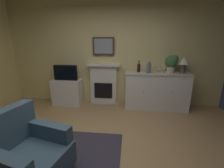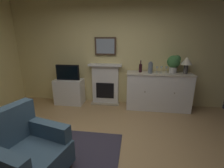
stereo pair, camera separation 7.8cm
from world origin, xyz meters
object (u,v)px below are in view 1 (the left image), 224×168
wine_glass_right (164,68)px  fireplace_unit (104,84)px  sideboard_cabinet (156,91)px  armchair (26,154)px  framed_picture (103,46)px  tv_set (66,73)px  wine_bottle (139,68)px  vase_decorative (149,67)px  wine_glass_center (160,68)px  tv_cabinet (68,92)px  potted_plant_small (172,62)px  table_lamp (184,62)px  wine_glass_left (155,68)px

wine_glass_right → fireplace_unit: bearing=172.5°
sideboard_cabinet → armchair: 3.06m
framed_picture → tv_set: size_ratio=0.89×
wine_bottle → vase_decorative: (0.23, -0.07, 0.03)m
wine_glass_center → fireplace_unit: bearing=172.6°
vase_decorative → tv_cabinet: 2.24m
vase_decorative → potted_plant_small: size_ratio=0.65×
wine_glass_right → potted_plant_small: potted_plant_small is taller
fireplace_unit → wine_bottle: bearing=-9.5°
table_lamp → potted_plant_small: size_ratio=0.93×
fireplace_unit → table_lamp: 2.07m
wine_bottle → tv_cabinet: wine_bottle is taller
wine_bottle → wine_glass_right: (0.61, -0.05, 0.01)m
wine_glass_right → tv_cabinet: 2.59m
framed_picture → potted_plant_small: bearing=-6.0°
framed_picture → armchair: size_ratio=0.57×
tv_set → wine_glass_left: bearing=-1.3°
wine_glass_right → framed_picture: bearing=170.8°
vase_decorative → fireplace_unit: bearing=168.7°
wine_glass_right → tv_cabinet: bearing=179.1°
vase_decorative → framed_picture: bearing=166.6°
vase_decorative → armchair: vase_decorative is taller
sideboard_cabinet → potted_plant_small: size_ratio=3.65×
sideboard_cabinet → table_lamp: size_ratio=3.93×
wine_glass_left → vase_decorative: (-0.15, 0.01, 0.02)m
fireplace_unit → tv_cabinet: size_ratio=1.47×
sideboard_cabinet → wine_glass_center: size_ratio=9.52×
fireplace_unit → wine_glass_center: bearing=-7.4°
framed_picture → table_lamp: (1.96, -0.22, -0.33)m
fireplace_unit → wine_glass_center: same height
wine_bottle → tv_cabinet: 2.01m
wine_bottle → potted_plant_small: bearing=1.5°
fireplace_unit → potted_plant_small: (1.69, -0.13, 0.64)m
wine_glass_center → wine_glass_right: size_ratio=1.00×
tv_set → tv_cabinet: bearing=90.0°
fireplace_unit → wine_bottle: size_ratio=3.79×
wine_glass_center → armchair: (-1.96, -2.37, -0.68)m
wine_bottle → framed_picture: bearing=167.7°
wine_glass_left → tv_cabinet: size_ratio=0.22×
framed_picture → potted_plant_small: (1.69, -0.18, -0.36)m
armchair → tv_set: bearing=100.1°
sideboard_cabinet → wine_glass_right: size_ratio=9.52×
tv_cabinet → tv_set: (-0.00, -0.02, 0.54)m
table_lamp → potted_plant_small: bearing=170.4°
wine_bottle → potted_plant_small: size_ratio=0.67×
fireplace_unit → tv_cabinet: bearing=-170.6°
framed_picture → table_lamp: 2.00m
armchair → wine_glass_right: bearing=48.7°
vase_decorative → wine_glass_right: bearing=4.2°
table_lamp → wine_glass_center: bearing=-179.4°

